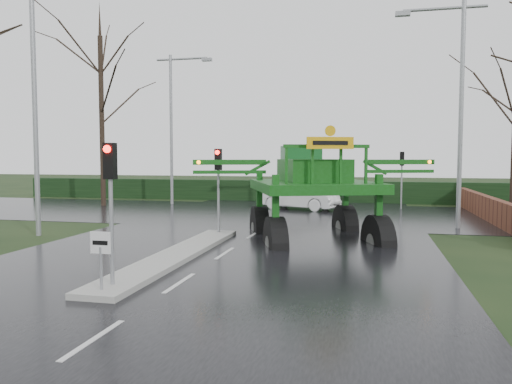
% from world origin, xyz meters
% --- Properties ---
extents(ground, '(140.00, 140.00, 0.00)m').
position_xyz_m(ground, '(0.00, 0.00, 0.00)').
color(ground, black).
rests_on(ground, ground).
extents(road_main, '(14.00, 80.00, 0.02)m').
position_xyz_m(road_main, '(0.00, 10.00, 0.00)').
color(road_main, black).
rests_on(road_main, ground).
extents(road_cross, '(80.00, 12.00, 0.02)m').
position_xyz_m(road_cross, '(0.00, 16.00, 0.01)').
color(road_cross, black).
rests_on(road_cross, ground).
extents(median_island, '(1.20, 10.00, 0.16)m').
position_xyz_m(median_island, '(-1.30, 3.00, 0.09)').
color(median_island, gray).
rests_on(median_island, ground).
extents(hedge_row, '(44.00, 0.90, 1.50)m').
position_xyz_m(hedge_row, '(0.00, 24.00, 0.75)').
color(hedge_row, black).
rests_on(hedge_row, ground).
extents(brick_wall, '(0.40, 20.00, 1.20)m').
position_xyz_m(brick_wall, '(10.50, 16.00, 0.60)').
color(brick_wall, '#592D1E').
rests_on(brick_wall, ground).
extents(keep_left_sign, '(0.50, 0.07, 1.35)m').
position_xyz_m(keep_left_sign, '(-1.30, -1.50, 1.06)').
color(keep_left_sign, gray).
rests_on(keep_left_sign, ground).
extents(traffic_signal_near, '(0.26, 0.33, 3.52)m').
position_xyz_m(traffic_signal_near, '(-1.30, -1.01, 2.59)').
color(traffic_signal_near, gray).
rests_on(traffic_signal_near, ground).
extents(traffic_signal_mid, '(0.26, 0.33, 3.52)m').
position_xyz_m(traffic_signal_mid, '(-1.30, 7.49, 2.59)').
color(traffic_signal_mid, gray).
rests_on(traffic_signal_mid, ground).
extents(traffic_signal_far, '(0.26, 0.33, 3.52)m').
position_xyz_m(traffic_signal_far, '(6.50, 20.01, 2.59)').
color(traffic_signal_far, gray).
rests_on(traffic_signal_far, ground).
extents(street_light_left_near, '(3.85, 0.30, 10.00)m').
position_xyz_m(street_light_left_near, '(-8.19, 6.00, 5.99)').
color(street_light_left_near, gray).
rests_on(street_light_left_near, ground).
extents(street_light_right, '(3.85, 0.30, 10.00)m').
position_xyz_m(street_light_right, '(8.19, 12.00, 5.99)').
color(street_light_right, gray).
rests_on(street_light_right, ground).
extents(street_light_left_far, '(3.85, 0.30, 10.00)m').
position_xyz_m(street_light_left_far, '(-8.19, 20.00, 5.99)').
color(street_light_left_far, gray).
rests_on(street_light_left_far, ground).
extents(tree_left_far, '(7.70, 7.70, 13.26)m').
position_xyz_m(tree_left_far, '(-12.50, 18.00, 7.15)').
color(tree_left_far, black).
rests_on(tree_left_far, ground).
extents(crop_sprayer, '(9.06, 7.20, 5.39)m').
position_xyz_m(crop_sprayer, '(1.27, 6.02, 2.55)').
color(crop_sprayer, black).
rests_on(crop_sprayer, ground).
extents(white_sedan, '(5.16, 3.16, 1.61)m').
position_xyz_m(white_sedan, '(0.44, 18.40, 0.00)').
color(white_sedan, white).
rests_on(white_sedan, ground).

